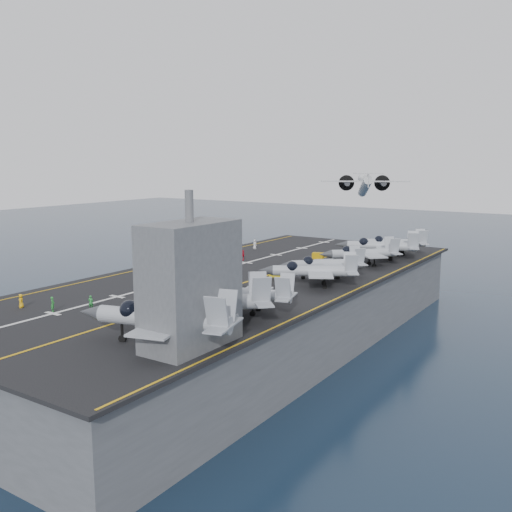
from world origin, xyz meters
The scene contains 27 objects.
ground centered at (0.00, 0.00, 0.00)m, with size 500.00×500.00×0.00m, color #142135.
hull centered at (0.00, 0.00, 5.00)m, with size 36.00×90.00×10.00m, color #56595E.
flight_deck centered at (0.00, 0.00, 10.20)m, with size 38.00×92.00×0.40m, color black.
foul_line centered at (3.00, 0.00, 10.42)m, with size 0.35×90.00×0.02m, color gold.
landing_centerline centered at (-6.00, 0.00, 10.42)m, with size 0.50×90.00×0.02m, color silver.
deck_edge_port centered at (-17.00, 0.00, 10.42)m, with size 0.25×90.00×0.02m, color gold.
deck_edge_stbd centered at (18.50, 0.00, 10.42)m, with size 0.25×90.00×0.02m, color gold.
island_superstructure centered at (15.00, -30.00, 17.90)m, with size 5.00×10.00×15.00m, color #56595E, non-canonical shape.
fighter_jet_0 centered at (12.93, -31.66, 13.26)m, with size 18.78×14.90×5.73m, color #949CA4, non-canonical shape.
fighter_jet_1 centered at (12.31, -24.35, 13.19)m, with size 19.08×18.82×5.59m, color gray, non-canonical shape.
fighter_jet_2 centered at (12.26, -17.16, 12.78)m, with size 15.69×12.58×4.75m, color gray, non-canonical shape.
fighter_jet_4 centered at (12.77, -0.45, 12.83)m, with size 16.76×15.01×4.85m, color #969EA5, non-canonical shape.
fighter_jet_5 centered at (11.53, 6.06, 12.71)m, with size 15.72×15.57×4.61m, color gray, non-canonical shape.
fighter_jet_6 centered at (12.43, 18.15, 12.79)m, with size 16.27×16.16×4.78m, color gray, non-canonical shape.
fighter_jet_7 centered at (12.43, 26.39, 12.97)m, with size 17.24×14.26×5.14m, color gray, non-canonical shape.
fighter_jet_8 centered at (12.43, 33.01, 12.77)m, with size 16.38×14.73×4.74m, color #939DA4, non-canonical shape.
tow_cart_a centered at (4.58, -21.75, 11.04)m, with size 2.43×1.93×1.27m, color gold, non-canonical shape.
tow_cart_b centered at (4.63, 2.78, 11.07)m, with size 2.63×2.20×1.34m, color gold, non-canonical shape.
tow_cart_c centered at (2.76, 20.18, 10.99)m, with size 2.20×1.70×1.17m, color #C08E06, non-canonical shape.
crew_0 centered at (-11.51, -30.34, 11.25)m, with size 1.22×1.16×1.70m, color yellow.
crew_1 centered at (-6.86, -29.31, 11.29)m, with size 1.23×1.28×1.78m, color #268C33.
crew_2 centered at (-9.36, -7.52, 11.42)m, with size 1.10×1.39×2.04m, color #248A36.
crew_4 centered at (-7.87, 11.78, 11.33)m, with size 1.24×1.35×1.87m, color red.
crew_5 centered at (-13.33, 23.76, 11.37)m, with size 0.80×1.18×1.94m, color silver.
crew_6 centered at (-3.94, -26.11, 11.24)m, with size 1.21×1.12×1.68m, color #258A35.
crew_7 centered at (-1.15, -16.30, 11.33)m, with size 0.82×1.17×1.86m, color silver.
transport_plane centered at (-6.79, 63.82, 21.54)m, with size 26.39×23.60×5.18m, color silver, non-canonical shape.
Camera 1 is at (49.29, -70.70, 28.13)m, focal length 40.00 mm.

